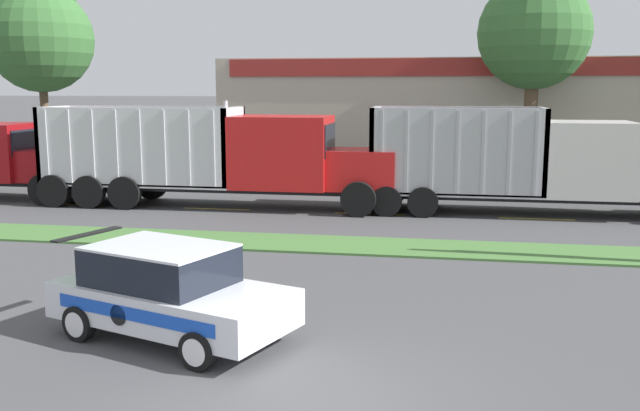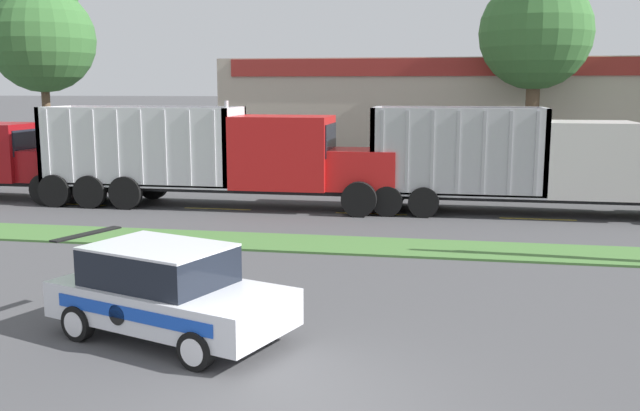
# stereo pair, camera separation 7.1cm
# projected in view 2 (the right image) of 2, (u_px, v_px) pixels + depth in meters

# --- Properties ---
(ground_plane) EXTENTS (600.00, 600.00, 0.00)m
(ground_plane) POSITION_uv_depth(u_px,v_px,m) (295.00, 408.00, 9.46)
(ground_plane) COLOR #474749
(grass_verge) EXTENTS (120.00, 2.09, 0.06)m
(grass_verge) POSITION_uv_depth(u_px,v_px,m) (374.00, 246.00, 18.91)
(grass_verge) COLOR #477538
(grass_verge) RESTS_ON ground_plane
(centre_line_2) EXTENTS (2.40, 0.14, 0.01)m
(centre_line_2) POSITION_uv_depth(u_px,v_px,m) (75.00, 204.00, 25.85)
(centre_line_2) COLOR yellow
(centre_line_2) RESTS_ON ground_plane
(centre_line_3) EXTENTS (2.40, 0.14, 0.01)m
(centre_line_3) POSITION_uv_depth(u_px,v_px,m) (217.00, 209.00, 24.89)
(centre_line_3) COLOR yellow
(centre_line_3) RESTS_ON ground_plane
(centre_line_4) EXTENTS (2.40, 0.14, 0.01)m
(centre_line_4) POSITION_uv_depth(u_px,v_px,m) (371.00, 214.00, 23.93)
(centre_line_4) COLOR yellow
(centre_line_4) RESTS_ON ground_plane
(centre_line_5) EXTENTS (2.40, 0.14, 0.01)m
(centre_line_5) POSITION_uv_depth(u_px,v_px,m) (538.00, 219.00, 22.96)
(centre_line_5) COLOR yellow
(centre_line_5) RESTS_ON ground_plane
(dump_truck_lead) EXTENTS (12.65, 2.62, 3.76)m
(dump_truck_lead) POSITION_uv_depth(u_px,v_px,m) (246.00, 160.00, 24.94)
(dump_truck_lead) COLOR black
(dump_truck_lead) RESTS_ON ground_plane
(dump_truck_trail) EXTENTS (10.97, 2.75, 3.55)m
(dump_truck_trail) POSITION_uv_depth(u_px,v_px,m) (563.00, 166.00, 23.39)
(dump_truck_trail) COLOR black
(dump_truck_trail) RESTS_ON ground_plane
(rally_car) EXTENTS (4.49, 3.13, 1.61)m
(rally_car) POSITION_uv_depth(u_px,v_px,m) (167.00, 291.00, 12.05)
(rally_car) COLOR silver
(rally_car) RESTS_ON ground_plane
(store_building_backdrop) EXTENTS (29.38, 12.10, 5.55)m
(store_building_backdrop) POSITION_uv_depth(u_px,v_px,m) (520.00, 114.00, 37.70)
(store_building_backdrop) COLOR #BCB29E
(store_building_backdrop) RESTS_ON ground_plane
(tree_behind_centre) EXTENTS (4.67, 4.67, 9.93)m
(tree_behind_centre) POSITION_uv_depth(u_px,v_px,m) (536.00, 22.00, 29.50)
(tree_behind_centre) COLOR brown
(tree_behind_centre) RESTS_ON ground_plane
(tree_behind_right) EXTENTS (5.04, 5.04, 10.23)m
(tree_behind_right) POSITION_uv_depth(u_px,v_px,m) (41.00, 29.00, 34.15)
(tree_behind_right) COLOR brown
(tree_behind_right) RESTS_ON ground_plane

